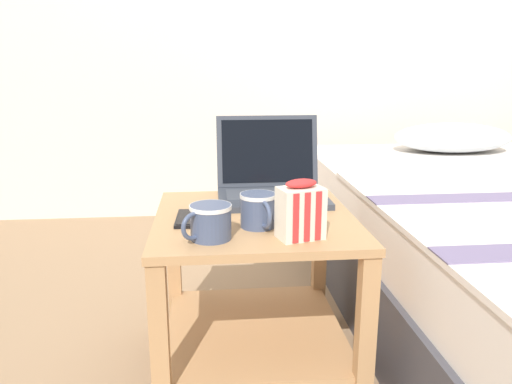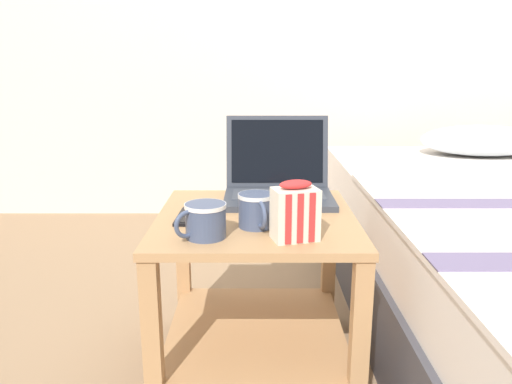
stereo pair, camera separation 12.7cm
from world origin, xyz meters
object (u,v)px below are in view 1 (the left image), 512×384
Objects in this scene: laptop at (271,182)px; mug_front_right at (257,209)px; mug_front_left at (210,220)px; cell_phone at (190,218)px; snack_bag at (301,211)px.

laptop is 2.57× the size of mug_front_right.
mug_front_left is 0.15m from mug_front_right.
mug_front_left is 0.94× the size of mug_front_right.
cell_phone is (-0.05, 0.16, -0.04)m from mug_front_left.
snack_bag reaches higher than mug_front_left.
snack_bag is 0.33m from cell_phone.
laptop is 0.30m from mug_front_right.
cell_phone is (-0.18, 0.08, -0.04)m from mug_front_right.
snack_bag is (0.02, -0.39, 0.02)m from laptop.
cell_phone is (-0.27, 0.17, -0.06)m from snack_bag.
mug_front_right is at bearing 33.45° from mug_front_left.
mug_front_right reaches higher than cell_phone.
mug_front_left reaches higher than cell_phone.
cell_phone is at bearing -139.07° from laptop.
snack_bag is at bearing -44.46° from mug_front_right.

